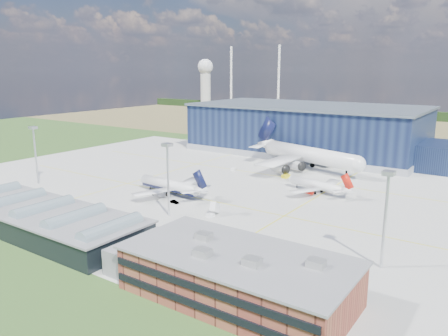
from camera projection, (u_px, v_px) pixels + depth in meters
ground at (202, 190)px, 166.40m from camera, size 600.00×600.00×0.00m
apron at (217, 184)px, 174.42m from camera, size 220.00×160.00×0.08m
farmland at (372, 128)px, 343.04m from camera, size 600.00×220.00×0.01m
treeline at (398, 114)px, 406.39m from camera, size 600.00×8.00×8.00m
horizon_dressing at (225, 79)px, 501.17m from camera, size 440.20×18.00×70.00m
hangar at (311, 132)px, 238.40m from camera, size 145.00×62.00×26.10m
ops_building at (238, 275)px, 86.70m from camera, size 46.00×23.00×10.90m
glass_concourse at (52, 221)px, 120.98m from camera, size 78.00×23.00×8.60m
light_mast_west at (35, 146)px, 172.14m from camera, size 2.60×2.60×23.00m
light_mast_center at (168, 168)px, 133.37m from camera, size 2.60×2.60×23.00m
light_mast_east at (386, 204)px, 97.37m from camera, size 2.60×2.60×23.00m
airliner_navy at (169, 180)px, 158.67m from camera, size 36.83×36.15×11.17m
airliner_red at (317, 181)px, 160.87m from camera, size 34.40×33.93×9.40m
airliner_widebody at (310, 147)px, 197.36m from camera, size 81.40×80.47×21.28m
gse_tug_b at (159, 185)px, 170.77m from camera, size 3.05×3.35×1.21m
gse_cart_a at (233, 169)px, 197.83m from camera, size 1.90×2.73×1.14m
gse_van_b at (286, 170)px, 193.70m from camera, size 3.78×5.75×2.42m
gse_tug_c at (286, 176)px, 183.93m from camera, size 2.66×3.81×1.56m
gse_van_c at (149, 232)px, 119.93m from camera, size 4.71×2.80×2.12m
airstair at (215, 210)px, 137.23m from camera, size 3.06×4.92×2.94m
car_a at (137, 217)px, 133.32m from camera, size 3.86×2.29×1.23m
car_b at (174, 202)px, 148.97m from camera, size 3.54×1.46×1.14m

